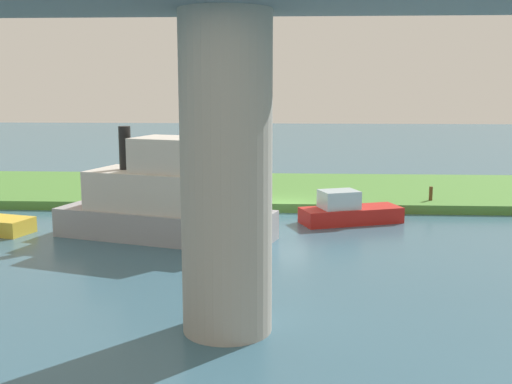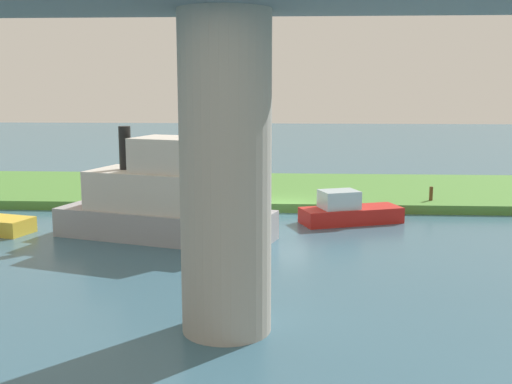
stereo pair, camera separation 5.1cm
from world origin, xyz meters
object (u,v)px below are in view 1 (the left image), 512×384
object	(u,v)px
pontoon_yellow	(348,211)
mooring_post	(431,193)
person_on_bank	(244,183)
bridge_pylon	(226,176)
motorboat_white	(171,198)

from	to	relation	value
pontoon_yellow	mooring_post	bearing A→B (deg)	-141.70
person_on_bank	bridge_pylon	bearing A→B (deg)	93.00
bridge_pylon	motorboat_white	distance (m)	11.55
bridge_pylon	motorboat_white	xyz separation A→B (m)	(3.63, -10.66, -2.57)
person_on_bank	mooring_post	xyz separation A→B (m)	(-10.60, 1.07, -0.31)
bridge_pylon	mooring_post	xyz separation A→B (m)	(-9.59, -18.28, -3.55)
person_on_bank	mooring_post	distance (m)	10.66
mooring_post	pontoon_yellow	distance (m)	6.30
person_on_bank	mooring_post	world-z (taller)	person_on_bank
mooring_post	motorboat_white	size ratio (longest dim) A/B	0.07
person_on_bank	motorboat_white	world-z (taller)	motorboat_white
motorboat_white	pontoon_yellow	bearing A→B (deg)	-155.84
person_on_bank	pontoon_yellow	size ratio (longest dim) A/B	0.26
mooring_post	person_on_bank	bearing A→B (deg)	-5.78
bridge_pylon	pontoon_yellow	bearing A→B (deg)	-107.91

